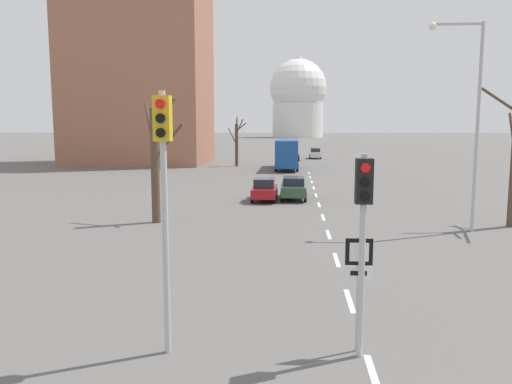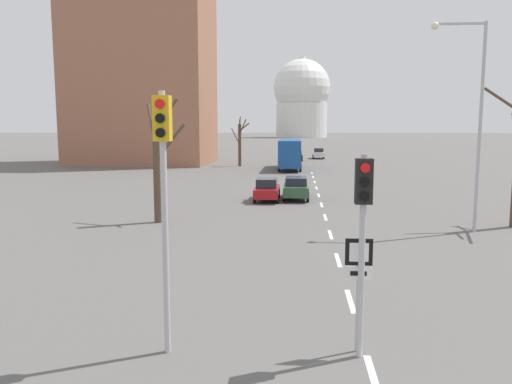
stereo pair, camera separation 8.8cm
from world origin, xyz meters
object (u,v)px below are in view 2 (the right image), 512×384
object	(u,v)px
route_sign_post	(358,274)
sedan_near_left	(267,189)
traffic_signal_near_left	(164,175)
city_bus	(290,152)
sedan_mid_centre	(296,155)
street_lamp_right	(472,107)
sedan_far_left	(296,188)
sedan_near_right	(318,153)
traffic_signal_centre_tall	(363,217)

from	to	relation	value
route_sign_post	sedan_near_left	bearing A→B (deg)	98.54
traffic_signal_near_left	city_bus	world-z (taller)	traffic_signal_near_left
route_sign_post	sedan_mid_centre	size ratio (longest dim) A/B	0.63
street_lamp_right	traffic_signal_near_left	bearing A→B (deg)	-128.28
street_lamp_right	sedan_mid_centre	size ratio (longest dim) A/B	2.32
route_sign_post	sedan_far_left	xyz separation A→B (m)	(-1.45, 23.72, -1.00)
traffic_signal_near_left	sedan_near_right	distance (m)	69.23
sedan_near_left	sedan_near_right	xyz separation A→B (m)	(5.33, 45.68, 0.06)
sedan_near_left	sedan_near_right	world-z (taller)	sedan_near_right
route_sign_post	city_bus	bearing A→B (deg)	92.67
sedan_far_left	sedan_near_left	bearing A→B (deg)	-155.48
street_lamp_right	city_bus	world-z (taller)	street_lamp_right
sedan_near_right	city_bus	bearing A→B (deg)	-101.65
route_sign_post	sedan_near_left	size ratio (longest dim) A/B	0.69
street_lamp_right	sedan_near_left	world-z (taller)	street_lamp_right
route_sign_post	sedan_near_left	xyz separation A→B (m)	(-3.43, 22.82, -1.03)
sedan_mid_centre	sedan_far_left	distance (m)	39.14
route_sign_post	sedan_near_right	distance (m)	68.54
traffic_signal_near_left	route_sign_post	xyz separation A→B (m)	(4.23, 0.38, -2.19)
route_sign_post	city_bus	world-z (taller)	city_bus
traffic_signal_near_left	sedan_far_left	bearing A→B (deg)	83.43
street_lamp_right	sedan_near_left	distance (m)	14.71
sedan_far_left	city_bus	world-z (taller)	city_bus
sedan_near_right	sedan_mid_centre	bearing A→B (deg)	-121.58
sedan_near_right	sedan_near_left	bearing A→B (deg)	-96.65
route_sign_post	traffic_signal_near_left	bearing A→B (deg)	-174.85
traffic_signal_near_left	city_bus	xyz separation A→B (m)	(1.98, 48.75, -1.95)
city_bus	traffic_signal_near_left	bearing A→B (deg)	-92.32
street_lamp_right	traffic_signal_centre_tall	bearing A→B (deg)	-115.97
sedan_near_left	route_sign_post	bearing A→B (deg)	-81.46
sedan_near_left	city_bus	xyz separation A→B (m)	(1.17, 25.55, 1.27)
sedan_near_left	sedan_mid_centre	bearing A→B (deg)	87.34
traffic_signal_centre_tall	sedan_near_right	size ratio (longest dim) A/B	1.06
traffic_signal_near_left	sedan_mid_centre	xyz separation A→B (m)	(2.66, 63.25, -3.19)
sedan_far_left	city_bus	xyz separation A→B (m)	(-0.80, 24.65, 1.24)
street_lamp_right	sedan_near_right	bearing A→B (deg)	95.03
traffic_signal_centre_tall	street_lamp_right	xyz separation A→B (m)	(6.71, 13.77, 2.80)
traffic_signal_centre_tall	street_lamp_right	distance (m)	15.57
traffic_signal_centre_tall	route_sign_post	distance (m)	1.34
traffic_signal_near_left	sedan_near_left	xyz separation A→B (m)	(0.80, 23.20, -3.21)
traffic_signal_centre_tall	traffic_signal_near_left	distance (m)	4.35
traffic_signal_near_left	sedan_near_left	world-z (taller)	traffic_signal_near_left
traffic_signal_near_left	sedan_far_left	world-z (taller)	traffic_signal_near_left
traffic_signal_centre_tall	sedan_mid_centre	xyz separation A→B (m)	(-1.60, 63.12, -2.32)
traffic_signal_centre_tall	city_bus	world-z (taller)	traffic_signal_centre_tall
sedan_near_right	sedan_far_left	xyz separation A→B (m)	(-3.35, -44.78, -0.03)
route_sign_post	street_lamp_right	world-z (taller)	street_lamp_right
sedan_near_left	sedan_mid_centre	distance (m)	40.09
street_lamp_right	sedan_near_right	xyz separation A→B (m)	(-4.84, 54.99, -5.09)
sedan_far_left	street_lamp_right	bearing A→B (deg)	-51.26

